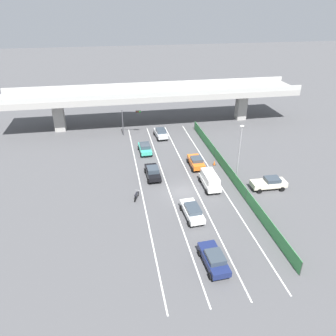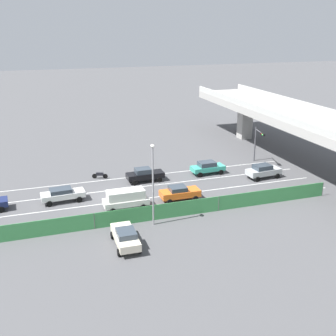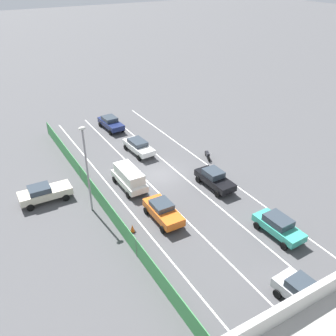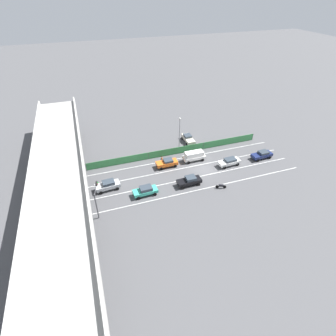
{
  "view_description": "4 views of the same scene",
  "coord_description": "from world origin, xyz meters",
  "px_view_note": "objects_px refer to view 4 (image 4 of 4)",
  "views": [
    {
      "loc": [
        -8.5,
        -34.88,
        22.6
      ],
      "look_at": [
        -1.29,
        4.18,
        1.55
      ],
      "focal_mm": 34.3,
      "sensor_mm": 36.0,
      "label": 1
    },
    {
      "loc": [
        43.2,
        -8.02,
        18.12
      ],
      "look_at": [
        -1.42,
        6.95,
        2.12
      ],
      "focal_mm": 44.91,
      "sensor_mm": 36.0,
      "label": 2
    },
    {
      "loc": [
        15.76,
        28.54,
        19.5
      ],
      "look_at": [
        -0.24,
        1.13,
        1.27
      ],
      "focal_mm": 39.41,
      "sensor_mm": 36.0,
      "label": 3
    },
    {
      "loc": [
        -38.16,
        20.68,
        30.83
      ],
      "look_at": [
        1.33,
        7.17,
        1.14
      ],
      "focal_mm": 28.23,
      "sensor_mm": 36.0,
      "label": 4
    }
  ],
  "objects_px": {
    "car_taxi_teal": "(145,190)",
    "car_sedan_black": "(190,181)",
    "car_taxi_orange": "(167,163)",
    "parked_sedan_cream": "(188,138)",
    "street_lamp": "(179,132)",
    "traffic_light": "(96,196)",
    "motorcycle": "(221,186)",
    "car_van_white": "(194,156)",
    "car_sedan_white": "(229,162)",
    "traffic_cone": "(162,158)",
    "car_sedan_navy": "(262,155)",
    "car_sedan_silver": "(108,185)"
  },
  "relations": [
    {
      "from": "car_taxi_orange",
      "to": "car_sedan_black",
      "type": "xyz_separation_m",
      "value": [
        -6.87,
        -2.02,
        0.01
      ]
    },
    {
      "from": "car_sedan_silver",
      "to": "car_van_white",
      "type": "distance_m",
      "value": 18.75
    },
    {
      "from": "car_sedan_navy",
      "to": "traffic_cone",
      "type": "relative_size",
      "value": 6.27
    },
    {
      "from": "car_sedan_silver",
      "to": "traffic_light",
      "type": "xyz_separation_m",
      "value": [
        -5.37,
        2.22,
        2.55
      ]
    },
    {
      "from": "street_lamp",
      "to": "car_taxi_orange",
      "type": "bearing_deg",
      "value": 137.2
    },
    {
      "from": "motorcycle",
      "to": "parked_sedan_cream",
      "type": "height_order",
      "value": "parked_sedan_cream"
    },
    {
      "from": "car_van_white",
      "to": "car_sedan_black",
      "type": "xyz_separation_m",
      "value": [
        -7.17,
        4.01,
        -0.26
      ]
    },
    {
      "from": "car_taxi_orange",
      "to": "street_lamp",
      "type": "bearing_deg",
      "value": -42.8
    },
    {
      "from": "car_sedan_white",
      "to": "street_lamp",
      "type": "xyz_separation_m",
      "value": [
        8.42,
        7.73,
        3.9
      ]
    },
    {
      "from": "car_sedan_white",
      "to": "traffic_cone",
      "type": "height_order",
      "value": "car_sedan_white"
    },
    {
      "from": "car_sedan_silver",
      "to": "parked_sedan_cream",
      "type": "relative_size",
      "value": 0.94
    },
    {
      "from": "car_taxi_teal",
      "to": "traffic_cone",
      "type": "bearing_deg",
      "value": -32.01
    },
    {
      "from": "car_taxi_teal",
      "to": "traffic_light",
      "type": "height_order",
      "value": "traffic_light"
    },
    {
      "from": "car_taxi_teal",
      "to": "car_sedan_silver",
      "type": "xyz_separation_m",
      "value": [
        3.6,
        5.99,
        0.04
      ]
    },
    {
      "from": "car_sedan_silver",
      "to": "car_sedan_black",
      "type": "bearing_deg",
      "value": -103.67
    },
    {
      "from": "motorcycle",
      "to": "parked_sedan_cream",
      "type": "relative_size",
      "value": 0.4
    },
    {
      "from": "car_sedan_white",
      "to": "traffic_cone",
      "type": "relative_size",
      "value": 6.42
    },
    {
      "from": "car_van_white",
      "to": "street_lamp",
      "type": "distance_m",
      "value": 5.95
    },
    {
      "from": "car_sedan_black",
      "to": "car_taxi_teal",
      "type": "bearing_deg",
      "value": 90.71
    },
    {
      "from": "car_taxi_orange",
      "to": "traffic_cone",
      "type": "relative_size",
      "value": 5.93
    },
    {
      "from": "motorcycle",
      "to": "car_van_white",
      "type": "bearing_deg",
      "value": 5.83
    },
    {
      "from": "motorcycle",
      "to": "traffic_cone",
      "type": "bearing_deg",
      "value": 29.74
    },
    {
      "from": "car_sedan_white",
      "to": "street_lamp",
      "type": "relative_size",
      "value": 0.59
    },
    {
      "from": "car_sedan_navy",
      "to": "parked_sedan_cream",
      "type": "height_order",
      "value": "parked_sedan_cream"
    },
    {
      "from": "car_sedan_white",
      "to": "car_van_white",
      "type": "xyz_separation_m",
      "value": [
        3.98,
        6.09,
        0.3
      ]
    },
    {
      "from": "car_taxi_teal",
      "to": "street_lamp",
      "type": "bearing_deg",
      "value": -42.55
    },
    {
      "from": "car_sedan_white",
      "to": "parked_sedan_cream",
      "type": "xyz_separation_m",
      "value": [
        11.63,
        4.26,
        0.03
      ]
    },
    {
      "from": "car_sedan_silver",
      "to": "traffic_light",
      "type": "distance_m",
      "value": 6.35
    },
    {
      "from": "car_sedan_black",
      "to": "car_sedan_white",
      "type": "bearing_deg",
      "value": -72.46
    },
    {
      "from": "parked_sedan_cream",
      "to": "traffic_light",
      "type": "bearing_deg",
      "value": 126.67
    },
    {
      "from": "traffic_light",
      "to": "traffic_cone",
      "type": "relative_size",
      "value": 6.68
    },
    {
      "from": "car_sedan_black",
      "to": "traffic_cone",
      "type": "bearing_deg",
      "value": 12.52
    },
    {
      "from": "car_sedan_white",
      "to": "car_sedan_black",
      "type": "xyz_separation_m",
      "value": [
        -3.19,
        10.1,
        0.04
      ]
    },
    {
      "from": "traffic_cone",
      "to": "car_sedan_silver",
      "type": "bearing_deg",
      "value": 117.4
    },
    {
      "from": "car_van_white",
      "to": "motorcycle",
      "type": "height_order",
      "value": "car_van_white"
    },
    {
      "from": "car_taxi_teal",
      "to": "car_sedan_black",
      "type": "bearing_deg",
      "value": -89.29
    },
    {
      "from": "parked_sedan_cream",
      "to": "traffic_cone",
      "type": "bearing_deg",
      "value": 121.98
    },
    {
      "from": "street_lamp",
      "to": "motorcycle",
      "type": "bearing_deg",
      "value": -169.54
    },
    {
      "from": "parked_sedan_cream",
      "to": "street_lamp",
      "type": "xyz_separation_m",
      "value": [
        -3.22,
        3.47,
        3.87
      ]
    },
    {
      "from": "car_taxi_teal",
      "to": "car_taxi_orange",
      "type": "bearing_deg",
      "value": -42.37
    },
    {
      "from": "car_taxi_teal",
      "to": "car_van_white",
      "type": "xyz_separation_m",
      "value": [
        7.28,
        -12.39,
        0.26
      ]
    },
    {
      "from": "parked_sedan_cream",
      "to": "car_sedan_silver",
      "type": "bearing_deg",
      "value": 119.27
    },
    {
      "from": "car_taxi_orange",
      "to": "street_lamp",
      "type": "xyz_separation_m",
      "value": [
        4.74,
        -4.39,
        3.87
      ]
    },
    {
      "from": "car_sedan_navy",
      "to": "car_taxi_orange",
      "type": "bearing_deg",
      "value": 79.84
    },
    {
      "from": "car_taxi_teal",
      "to": "car_sedan_black",
      "type": "height_order",
      "value": "car_sedan_black"
    },
    {
      "from": "car_taxi_orange",
      "to": "car_sedan_silver",
      "type": "distance_m",
      "value": 12.81
    },
    {
      "from": "car_taxi_orange",
      "to": "parked_sedan_cream",
      "type": "relative_size",
      "value": 0.92
    },
    {
      "from": "car_van_white",
      "to": "motorcycle",
      "type": "distance_m",
      "value": 10.05
    },
    {
      "from": "car_taxi_orange",
      "to": "motorcycle",
      "type": "height_order",
      "value": "car_taxi_orange"
    },
    {
      "from": "car_taxi_teal",
      "to": "parked_sedan_cream",
      "type": "xyz_separation_m",
      "value": [
        14.93,
        -14.22,
        -0.01
      ]
    }
  ]
}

